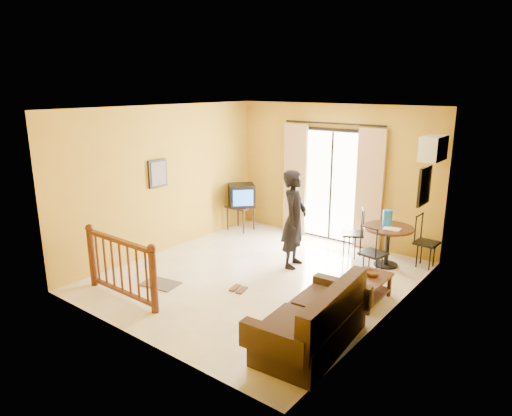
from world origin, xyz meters
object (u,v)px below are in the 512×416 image
Objects in this scene: sofa at (315,323)px; standing_person at (294,219)px; television at (242,195)px; dining_table at (388,235)px; coffee_table at (368,286)px.

standing_person reaches higher than sofa.
sofa is 2.69m from standing_person.
television is at bearing 48.97° from standing_person.
sofa reaches higher than dining_table.
standing_person is at bearing -74.08° from television.
coffee_table is 1.84m from standing_person.
standing_person reaches higher than television.
dining_table is at bearing -66.46° from standing_person.
sofa is (3.72, -3.09, -0.48)m from television.
dining_table is at bearing 91.76° from sofa.
television is 3.39m from dining_table.
dining_table is 3.10m from sofa.
coffee_table is at bearing -77.61° from dining_table.
dining_table reaches higher than coffee_table.
coffee_table is 1.54m from sofa.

